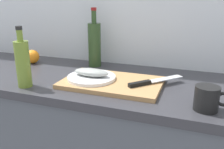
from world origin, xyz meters
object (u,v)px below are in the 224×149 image
object	(u,v)px
chef_knife	(149,82)
orange_0	(32,57)
cutting_board	(112,83)
white_plate	(92,77)
wine_bottle	(94,44)
olive_oil_bottle	(23,63)
fish_fillet	(91,72)
coffee_mug_0	(207,98)

from	to	relation	value
chef_knife	orange_0	bearing A→B (deg)	119.67
cutting_board	white_plate	size ratio (longest dim) A/B	2.00
wine_bottle	cutting_board	bearing A→B (deg)	-52.48
chef_knife	orange_0	distance (m)	0.78
cutting_board	olive_oil_bottle	size ratio (longest dim) A/B	1.67
white_plate	fish_fillet	size ratio (longest dim) A/B	1.33
fish_fillet	chef_knife	distance (m)	0.28
fish_fillet	wine_bottle	world-z (taller)	wine_bottle
white_plate	olive_oil_bottle	distance (m)	0.32
coffee_mug_0	orange_0	distance (m)	1.06
cutting_board	orange_0	bearing A→B (deg)	162.15
white_plate	wine_bottle	xyz separation A→B (m)	(-0.10, 0.28, 0.11)
orange_0	white_plate	bearing A→B (deg)	-22.34
coffee_mug_0	fish_fillet	bearing A→B (deg)	166.86
wine_bottle	white_plate	bearing A→B (deg)	-69.35
fish_fillet	olive_oil_bottle	distance (m)	0.31
olive_oil_bottle	wine_bottle	bearing A→B (deg)	68.75
wine_bottle	chef_knife	bearing A→B (deg)	-33.33
cutting_board	coffee_mug_0	distance (m)	0.44
cutting_board	white_plate	world-z (taller)	white_plate
white_plate	olive_oil_bottle	world-z (taller)	olive_oil_bottle
olive_oil_bottle	chef_knife	bearing A→B (deg)	17.78
orange_0	olive_oil_bottle	bearing A→B (deg)	-57.50
white_plate	cutting_board	bearing A→B (deg)	6.46
olive_oil_bottle	white_plate	bearing A→B (deg)	28.29
olive_oil_bottle	wine_bottle	xyz separation A→B (m)	(0.16, 0.42, 0.02)
olive_oil_bottle	orange_0	distance (m)	0.42
cutting_board	orange_0	xyz separation A→B (m)	(-0.59, 0.19, 0.03)
cutting_board	orange_0	size ratio (longest dim) A/B	5.54
fish_fillet	white_plate	bearing A→B (deg)	0.00
chef_knife	wine_bottle	xyz separation A→B (m)	(-0.38, 0.25, 0.10)
chef_knife	orange_0	xyz separation A→B (m)	(-0.76, 0.17, 0.01)
fish_fillet	coffee_mug_0	xyz separation A→B (m)	(0.52, -0.12, -0.01)
chef_knife	cutting_board	bearing A→B (deg)	138.24
chef_knife	orange_0	world-z (taller)	orange_0
fish_fillet	coffee_mug_0	bearing A→B (deg)	-13.14
fish_fillet	olive_oil_bottle	bearing A→B (deg)	-151.71
olive_oil_bottle	coffee_mug_0	xyz separation A→B (m)	(0.78, 0.02, -0.07)
coffee_mug_0	orange_0	bearing A→B (deg)	162.26
white_plate	fish_fillet	distance (m)	0.03
wine_bottle	orange_0	distance (m)	0.40
white_plate	fish_fillet	world-z (taller)	fish_fillet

